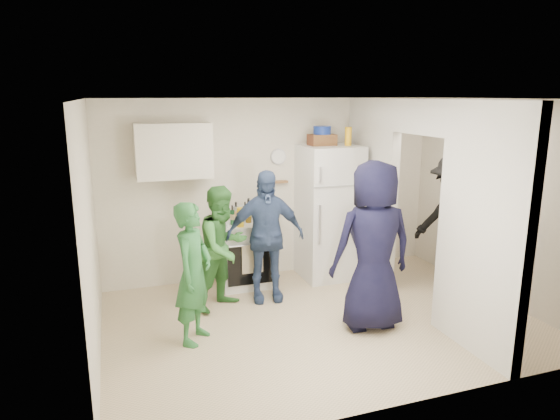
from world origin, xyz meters
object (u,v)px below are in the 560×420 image
object	(u,v)px
person_denim	(265,236)
yellow_cup_stack_top	(348,136)
fridge	(329,212)
person_green_left	(193,273)
stove	(246,254)
wicker_basket	(322,140)
person_nook	(454,224)
person_green_center	(223,248)
blue_bowl	(322,130)
person_navy	(373,246)

from	to	relation	value
person_denim	yellow_cup_stack_top	bearing A→B (deg)	25.54
fridge	person_green_left	bearing A→B (deg)	-147.82
stove	wicker_basket	bearing A→B (deg)	1.04
person_green_left	person_nook	distance (m)	3.46
person_nook	fridge	bearing A→B (deg)	-141.62
stove	wicker_basket	distance (m)	1.86
fridge	person_green_center	xyz separation A→B (m)	(-1.64, -0.59, -0.18)
yellow_cup_stack_top	person_nook	distance (m)	1.80
fridge	person_nook	xyz separation A→B (m)	(1.32, -1.02, -0.03)
stove	person_green_center	distance (m)	0.82
stove	yellow_cup_stack_top	world-z (taller)	yellow_cup_stack_top
fridge	wicker_basket	world-z (taller)	wicker_basket
stove	person_green_left	world-z (taller)	person_green_left
stove	blue_bowl	world-z (taller)	blue_bowl
blue_bowl	stove	bearing A→B (deg)	-178.96
stove	blue_bowl	bearing A→B (deg)	1.04
person_green_left	person_green_center	world-z (taller)	person_green_center
wicker_basket	stove	bearing A→B (deg)	-178.96
person_green_left	person_denim	bearing A→B (deg)	-18.14
stove	person_green_center	bearing A→B (deg)	-125.31
stove	person_green_center	size ratio (longest dim) A/B	0.59
wicker_basket	person_green_center	world-z (taller)	wicker_basket
stove	yellow_cup_stack_top	bearing A→B (deg)	-5.22
fridge	stove	bearing A→B (deg)	178.57
person_nook	wicker_basket	bearing A→B (deg)	-140.91
person_green_center	person_navy	bearing A→B (deg)	-68.11
person_navy	yellow_cup_stack_top	bearing A→B (deg)	-101.57
fridge	wicker_basket	xyz separation A→B (m)	(-0.10, 0.05, 1.01)
stove	person_denim	distance (m)	0.69
fridge	yellow_cup_stack_top	xyz separation A→B (m)	(0.22, -0.10, 1.06)
stove	person_navy	world-z (taller)	person_navy
wicker_basket	blue_bowl	bearing A→B (deg)	0.00
fridge	person_green_left	distance (m)	2.51
person_denim	fridge	bearing A→B (deg)	33.25
person_navy	person_nook	bearing A→B (deg)	-153.81
yellow_cup_stack_top	person_denim	xyz separation A→B (m)	(-1.31, -0.43, -1.16)
person_denim	person_nook	distance (m)	2.46
fridge	person_nook	bearing A→B (deg)	-37.88
yellow_cup_stack_top	person_nook	size ratio (longest dim) A/B	0.14
fridge	person_navy	world-z (taller)	person_navy
person_navy	wicker_basket	bearing A→B (deg)	-89.73
person_green_left	person_denim	size ratio (longest dim) A/B	0.90
stove	yellow_cup_stack_top	distance (m)	2.11
stove	blue_bowl	distance (m)	1.97
stove	person_navy	size ratio (longest dim) A/B	0.47
wicker_basket	person_green_left	distance (m)	2.73
person_navy	person_green_left	bearing A→B (deg)	-5.06
stove	fridge	bearing A→B (deg)	-1.43
person_nook	person_navy	bearing A→B (deg)	-81.68
fridge	person_denim	size ratio (longest dim) A/B	1.12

